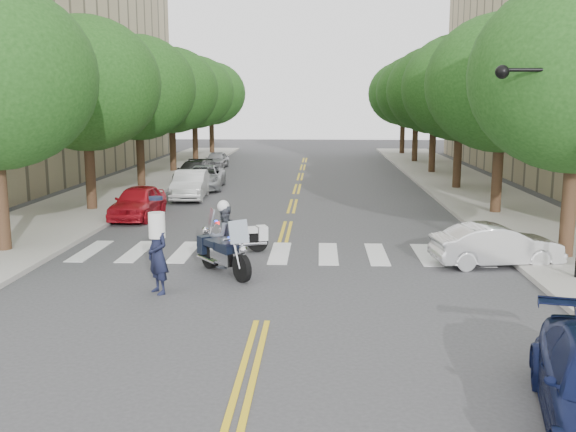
# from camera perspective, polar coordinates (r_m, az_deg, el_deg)

# --- Properties ---
(ground) EXTENTS (140.00, 140.00, 0.00)m
(ground) POSITION_cam_1_polar(r_m,az_deg,el_deg) (14.41, -2.34, -9.34)
(ground) COLOR #38383A
(ground) RESTS_ON ground
(sidewalk_left) EXTENTS (5.00, 60.00, 0.15)m
(sidewalk_left) POSITION_cam_1_polar(r_m,az_deg,el_deg) (37.42, -13.90, 2.56)
(sidewalk_left) COLOR #9E9991
(sidewalk_left) RESTS_ON ground
(sidewalk_right) EXTENTS (5.00, 60.00, 0.15)m
(sidewalk_right) POSITION_cam_1_polar(r_m,az_deg,el_deg) (36.78, 15.78, 2.35)
(sidewalk_right) COLOR #9E9991
(sidewalk_right) RESTS_ON ground
(tree_l_1) EXTENTS (6.40, 6.40, 8.45)m
(tree_l_1) POSITION_cam_1_polar(r_m,az_deg,el_deg) (29.32, -17.56, 11.13)
(tree_l_1) COLOR #382316
(tree_l_1) RESTS_ON ground
(tree_l_2) EXTENTS (6.40, 6.40, 8.45)m
(tree_l_2) POSITION_cam_1_polar(r_m,az_deg,el_deg) (36.93, -13.21, 11.02)
(tree_l_2) COLOR #382316
(tree_l_2) RESTS_ON ground
(tree_l_3) EXTENTS (6.40, 6.40, 8.45)m
(tree_l_3) POSITION_cam_1_polar(r_m,az_deg,el_deg) (44.68, -10.36, 10.92)
(tree_l_3) COLOR #382316
(tree_l_3) RESTS_ON ground
(tree_l_4) EXTENTS (6.40, 6.40, 8.45)m
(tree_l_4) POSITION_cam_1_polar(r_m,az_deg,el_deg) (52.51, -8.35, 10.83)
(tree_l_4) COLOR #382316
(tree_l_4) RESTS_ON ground
(tree_l_5) EXTENTS (6.40, 6.40, 8.45)m
(tree_l_5) POSITION_cam_1_polar(r_m,az_deg,el_deg) (60.38, -6.87, 10.75)
(tree_l_5) COLOR #382316
(tree_l_5) RESTS_ON ground
(tree_r_1) EXTENTS (6.40, 6.40, 8.45)m
(tree_r_1) POSITION_cam_1_polar(r_m,az_deg,el_deg) (28.56, 18.52, 11.12)
(tree_r_1) COLOR #382316
(tree_r_1) RESTS_ON ground
(tree_r_2) EXTENTS (6.40, 6.40, 8.45)m
(tree_r_2) POSITION_cam_1_polar(r_m,az_deg,el_deg) (36.33, 15.11, 10.96)
(tree_r_2) COLOR #382316
(tree_r_2) RESTS_ON ground
(tree_r_3) EXTENTS (6.40, 6.40, 8.45)m
(tree_r_3) POSITION_cam_1_polar(r_m,az_deg,el_deg) (44.19, 12.90, 10.84)
(tree_r_3) COLOR #382316
(tree_r_3) RESTS_ON ground
(tree_r_4) EXTENTS (6.40, 6.40, 8.45)m
(tree_r_4) POSITION_cam_1_polar(r_m,az_deg,el_deg) (52.09, 11.37, 10.75)
(tree_r_4) COLOR #382316
(tree_r_4) RESTS_ON ground
(tree_r_5) EXTENTS (6.40, 6.40, 8.45)m
(tree_r_5) POSITION_cam_1_polar(r_m,az_deg,el_deg) (60.01, 10.24, 10.67)
(tree_r_5) COLOR #382316
(tree_r_5) RESTS_ON ground
(traffic_signal_pole) EXTENTS (2.82, 0.42, 6.00)m
(traffic_signal_pole) POSITION_cam_1_polar(r_m,az_deg,el_deg) (18.24, 23.72, 5.89)
(traffic_signal_pole) COLOR black
(traffic_signal_pole) RESTS_ON ground
(motorcycle_police) EXTENTS (1.81, 2.22, 2.12)m
(motorcycle_police) POSITION_cam_1_polar(r_m,az_deg,el_deg) (18.07, -5.81, -2.27)
(motorcycle_police) COLOR black
(motorcycle_police) RESTS_ON ground
(motorcycle_parked) EXTENTS (2.24, 1.09, 1.50)m
(motorcycle_parked) POSITION_cam_1_polar(r_m,az_deg,el_deg) (20.64, -4.37, -1.87)
(motorcycle_parked) COLOR black
(motorcycle_parked) RESTS_ON ground
(officer_standing) EXTENTS (0.85, 0.86, 2.00)m
(officer_standing) POSITION_cam_1_polar(r_m,az_deg,el_deg) (16.49, -11.49, -3.40)
(officer_standing) COLOR black
(officer_standing) RESTS_ON ground
(convertible) EXTENTS (3.93, 1.89, 1.24)m
(convertible) POSITION_cam_1_polar(r_m,az_deg,el_deg) (19.94, 18.04, -2.48)
(convertible) COLOR silver
(convertible) RESTS_ON ground
(parked_car_a) EXTENTS (1.76, 4.09, 1.37)m
(parked_car_a) POSITION_cam_1_polar(r_m,az_deg,el_deg) (27.42, -13.19, 1.22)
(parked_car_a) COLOR #B2131E
(parked_car_a) RESTS_ON ground
(parked_car_b) EXTENTS (1.80, 4.43, 1.43)m
(parked_car_b) POSITION_cam_1_polar(r_m,az_deg,el_deg) (32.44, -8.67, 2.76)
(parked_car_b) COLOR silver
(parked_car_b) RESTS_ON ground
(parked_car_c) EXTENTS (2.49, 4.82, 1.30)m
(parked_car_c) POSITION_cam_1_polar(r_m,az_deg,el_deg) (36.10, -7.49, 3.43)
(parked_car_c) COLOR gray
(parked_car_c) RESTS_ON ground
(parked_car_d) EXTENTS (1.89, 4.51, 1.30)m
(parked_car_d) POSITION_cam_1_polar(r_m,az_deg,el_deg) (38.99, -8.37, 3.90)
(parked_car_d) COLOR black
(parked_car_d) RESTS_ON ground
(parked_car_e) EXTENTS (1.56, 3.64, 1.23)m
(parked_car_e) POSITION_cam_1_polar(r_m,az_deg,el_deg) (47.40, -6.37, 4.98)
(parked_car_e) COLOR gray
(parked_car_e) RESTS_ON ground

